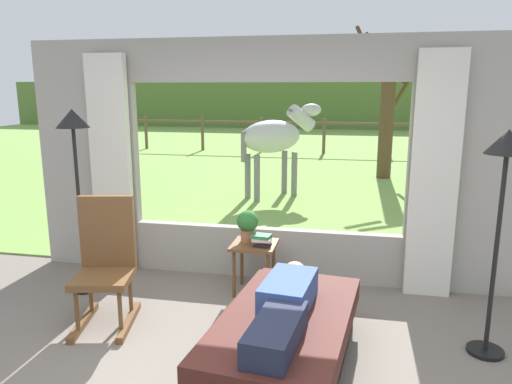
# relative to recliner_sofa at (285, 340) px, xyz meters

# --- Properties ---
(back_wall_with_window) EXTENTS (5.20, 0.12, 2.55)m
(back_wall_with_window) POSITION_rel_recliner_sofa_xyz_m (-0.48, 1.72, 1.03)
(back_wall_with_window) COLOR #9E998E
(back_wall_with_window) RESTS_ON ground_plane
(curtain_panel_left) EXTENTS (0.44, 0.10, 2.40)m
(curtain_panel_left) POSITION_rel_recliner_sofa_xyz_m (-2.17, 1.58, 0.98)
(curtain_panel_left) COLOR silver
(curtain_panel_left) RESTS_ON ground_plane
(curtain_panel_right) EXTENTS (0.44, 0.10, 2.40)m
(curtain_panel_right) POSITION_rel_recliner_sofa_xyz_m (1.21, 1.58, 0.98)
(curtain_panel_right) COLOR silver
(curtain_panel_right) RESTS_ON ground_plane
(outdoor_pasture_lawn) EXTENTS (36.00, 21.68, 0.02)m
(outdoor_pasture_lawn) POSITION_rel_recliner_sofa_xyz_m (-0.48, 12.62, -0.21)
(outdoor_pasture_lawn) COLOR #759E47
(outdoor_pasture_lawn) RESTS_ON ground_plane
(distant_hill_ridge) EXTENTS (36.00, 2.00, 2.40)m
(distant_hill_ridge) POSITION_rel_recliner_sofa_xyz_m (-0.48, 22.46, 0.98)
(distant_hill_ridge) COLOR #567335
(distant_hill_ridge) RESTS_ON ground_plane
(recliner_sofa) EXTENTS (1.08, 1.79, 0.42)m
(recliner_sofa) POSITION_rel_recliner_sofa_xyz_m (0.00, 0.00, 0.00)
(recliner_sofa) COLOR black
(recliner_sofa) RESTS_ON ground_plane
(reclining_person) EXTENTS (0.40, 1.44, 0.22)m
(reclining_person) POSITION_rel_recliner_sofa_xyz_m (-0.00, -0.05, 0.30)
(reclining_person) COLOR #334C8C
(reclining_person) RESTS_ON recliner_sofa
(rocking_chair) EXTENTS (0.60, 0.76, 1.12)m
(rocking_chair) POSITION_rel_recliner_sofa_xyz_m (-1.65, 0.42, 0.33)
(rocking_chair) COLOR brown
(rocking_chair) RESTS_ON ground_plane
(side_table) EXTENTS (0.44, 0.44, 0.52)m
(side_table) POSITION_rel_recliner_sofa_xyz_m (-0.50, 1.27, 0.21)
(side_table) COLOR brown
(side_table) RESTS_ON ground_plane
(potted_plant) EXTENTS (0.22, 0.22, 0.32)m
(potted_plant) POSITION_rel_recliner_sofa_xyz_m (-0.58, 1.33, 0.48)
(potted_plant) COLOR #9E6042
(potted_plant) RESTS_ON side_table
(book_stack) EXTENTS (0.21, 0.18, 0.11)m
(book_stack) POSITION_rel_recliner_sofa_xyz_m (-0.41, 1.21, 0.36)
(book_stack) COLOR black
(book_stack) RESTS_ON side_table
(floor_lamp_left) EXTENTS (0.32, 0.32, 1.85)m
(floor_lamp_left) POSITION_rel_recliner_sofa_xyz_m (-2.22, 0.99, 1.27)
(floor_lamp_left) COLOR black
(floor_lamp_left) RESTS_ON ground_plane
(floor_lamp_right) EXTENTS (0.32, 0.32, 1.75)m
(floor_lamp_right) POSITION_rel_recliner_sofa_xyz_m (1.52, 0.50, 1.20)
(floor_lamp_right) COLOR black
(floor_lamp_right) RESTS_ON ground_plane
(horse) EXTENTS (1.55, 1.51, 1.73)m
(horse) POSITION_rel_recliner_sofa_xyz_m (-0.99, 5.60, 0.94)
(horse) COLOR #B2B2AD
(horse) RESTS_ON outdoor_pasture_lawn
(pasture_tree) EXTENTS (1.36, 1.37, 3.40)m
(pasture_tree) POSITION_rel_recliner_sofa_xyz_m (1.15, 8.06, 1.37)
(pasture_tree) COLOR #4C3823
(pasture_tree) RESTS_ON outdoor_pasture_lawn
(pasture_fence_line) EXTENTS (16.10, 0.10, 1.10)m
(pasture_fence_line) POSITION_rel_recliner_sofa_xyz_m (-0.48, 12.08, 0.53)
(pasture_fence_line) COLOR brown
(pasture_fence_line) RESTS_ON outdoor_pasture_lawn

